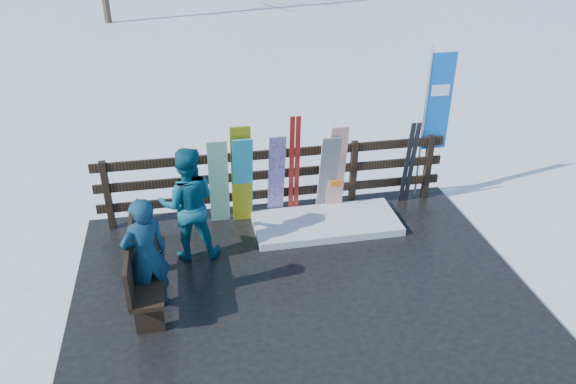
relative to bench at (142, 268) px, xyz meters
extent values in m
plane|color=white|center=(2.03, -0.29, -0.60)|extent=(700.00, 700.00, 0.00)
cube|color=black|center=(2.03, -0.29, -0.56)|extent=(6.00, 5.00, 0.08)
cube|color=black|center=(-0.57, 1.91, 0.06)|extent=(0.10, 0.10, 1.15)
cube|color=black|center=(0.73, 1.91, 0.06)|extent=(0.10, 0.10, 1.15)
cube|color=black|center=(2.03, 1.91, 0.06)|extent=(0.10, 0.10, 1.15)
cube|color=black|center=(3.33, 1.91, 0.06)|extent=(0.10, 0.10, 1.15)
cube|color=black|center=(4.63, 1.91, 0.06)|extent=(0.10, 0.10, 1.15)
cube|color=black|center=(2.03, 1.91, -0.17)|extent=(5.60, 0.05, 0.14)
cube|color=black|center=(2.03, 1.91, 0.18)|extent=(5.60, 0.05, 0.14)
cube|color=black|center=(2.03, 1.91, 0.53)|extent=(5.60, 0.05, 0.14)
cube|color=white|center=(2.74, 1.31, -0.46)|extent=(2.26, 1.00, 0.12)
cube|color=black|center=(0.07, 0.00, -0.07)|extent=(0.40, 1.50, 0.06)
cube|color=black|center=(0.07, -0.60, -0.29)|extent=(0.34, 0.06, 0.45)
cube|color=black|center=(0.07, 0.60, -0.29)|extent=(0.34, 0.06, 0.45)
cube|color=black|center=(-0.11, 0.00, 0.20)|extent=(0.05, 1.50, 0.50)
cube|color=#2AACC1|center=(1.49, 1.69, 0.24)|extent=(0.30, 0.42, 1.52)
cube|color=white|center=(1.12, 1.69, 0.23)|extent=(0.30, 0.29, 1.49)
cube|color=#FFFE0F|center=(1.47, 1.69, 0.32)|extent=(0.31, 0.21, 1.68)
cube|color=silver|center=(2.01, 1.69, 0.24)|extent=(0.26, 0.39, 1.51)
cube|color=black|center=(2.84, 1.69, 0.19)|extent=(0.30, 0.36, 1.42)
cube|color=white|center=(2.98, 1.69, 0.26)|extent=(0.28, 0.24, 1.56)
cube|color=maroon|center=(2.27, 1.76, 0.36)|extent=(0.07, 0.18, 1.74)
cube|color=maroon|center=(2.36, 1.76, 0.36)|extent=(0.07, 0.18, 1.74)
cube|color=black|center=(4.19, 1.76, 0.24)|extent=(0.08, 0.23, 1.50)
cube|color=black|center=(4.28, 1.76, 0.24)|extent=(0.08, 0.23, 1.50)
cylinder|color=silver|center=(4.48, 1.96, 0.78)|extent=(0.04, 0.04, 2.60)
cube|color=blue|center=(4.70, 1.96, 1.18)|extent=(0.42, 0.02, 1.60)
imported|color=#104151|center=(0.09, -0.13, 0.27)|extent=(0.68, 0.58, 1.58)
imported|color=#0D4F62|center=(0.64, 0.94, 0.33)|extent=(0.85, 0.68, 1.69)
camera|label=1|loc=(0.73, -5.95, 4.24)|focal=35.00mm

